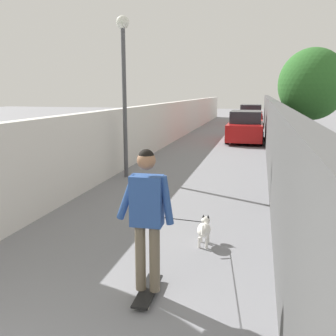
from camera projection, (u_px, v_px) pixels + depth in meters
ground_plane at (210, 153)px, 15.35m from camera, size 80.00×80.00×0.00m
wall_left at (140, 133)px, 13.82m from camera, size 48.00×0.30×1.97m
fence_right at (273, 133)px, 12.65m from camera, size 48.00×0.30×2.18m
tree_right_near at (312, 85)px, 12.96m from camera, size 2.35×2.35×4.01m
lamp_post at (124, 70)px, 10.36m from camera, size 0.36×0.36×4.55m
skateboard at (148, 291)px, 4.58m from camera, size 0.81×0.23×0.08m
person_skateboarder at (147, 210)px, 4.36m from camera, size 0.23×0.71×1.77m
dog at (204, 229)px, 6.07m from camera, size 2.03×0.57×1.06m
car_near at (246, 127)px, 18.75m from camera, size 4.29×1.80×1.54m
car_far at (251, 116)px, 27.82m from camera, size 4.32×1.80×1.54m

